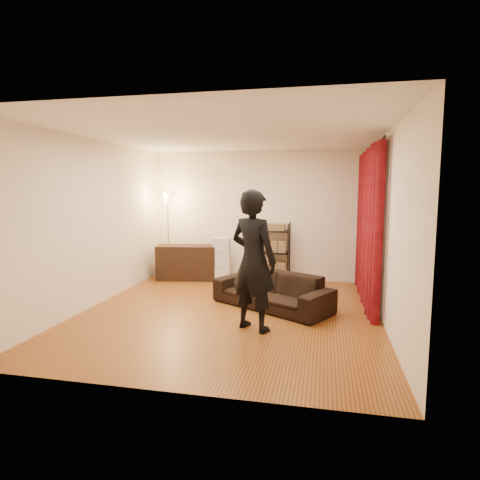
% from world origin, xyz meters
% --- Properties ---
extents(floor, '(5.00, 5.00, 0.00)m').
position_xyz_m(floor, '(0.00, 0.00, 0.00)').
color(floor, '#945326').
rests_on(floor, ground).
extents(ceiling, '(5.00, 5.00, 0.00)m').
position_xyz_m(ceiling, '(0.00, 0.00, 2.70)').
color(ceiling, white).
rests_on(ceiling, ground).
extents(wall_back, '(5.00, 0.00, 5.00)m').
position_xyz_m(wall_back, '(0.00, 2.50, 1.35)').
color(wall_back, '#F5E5CB').
rests_on(wall_back, ground).
extents(wall_front, '(5.00, 0.00, 5.00)m').
position_xyz_m(wall_front, '(0.00, -2.50, 1.35)').
color(wall_front, '#F5E5CB').
rests_on(wall_front, ground).
extents(wall_left, '(0.00, 5.00, 5.00)m').
position_xyz_m(wall_left, '(-2.25, 0.00, 1.35)').
color(wall_left, '#F5E5CB').
rests_on(wall_left, ground).
extents(wall_right, '(0.00, 5.00, 5.00)m').
position_xyz_m(wall_right, '(2.25, 0.00, 1.35)').
color(wall_right, '#F5E5CB').
rests_on(wall_right, ground).
extents(curtain_rod, '(0.04, 2.65, 0.04)m').
position_xyz_m(curtain_rod, '(2.15, 1.12, 2.58)').
color(curtain_rod, black).
rests_on(curtain_rod, wall_right).
extents(curtain, '(0.22, 2.65, 2.55)m').
position_xyz_m(curtain, '(2.13, 1.12, 1.28)').
color(curtain, maroon).
rests_on(curtain, ground).
extents(sofa, '(2.07, 1.64, 0.57)m').
position_xyz_m(sofa, '(0.60, 0.41, 0.28)').
color(sofa, black).
rests_on(sofa, ground).
extents(person, '(0.82, 0.71, 1.89)m').
position_xyz_m(person, '(0.48, -0.65, 0.95)').
color(person, black).
rests_on(person, ground).
extents(media_cabinet, '(1.30, 0.66, 0.72)m').
position_xyz_m(media_cabinet, '(-1.43, 2.10, 0.36)').
color(media_cabinet, black).
rests_on(media_cabinet, ground).
extents(storage_boxes, '(0.41, 0.35, 0.91)m').
position_xyz_m(storage_boxes, '(-0.68, 2.14, 0.46)').
color(storage_boxes, silver).
rests_on(storage_boxes, ground).
extents(wire_shelf, '(0.65, 0.54, 1.22)m').
position_xyz_m(wire_shelf, '(0.42, 2.28, 0.61)').
color(wire_shelf, black).
rests_on(wire_shelf, ground).
extents(floor_lamp, '(0.39, 0.39, 1.88)m').
position_xyz_m(floor_lamp, '(-1.81, 2.02, 0.94)').
color(floor_lamp, silver).
rests_on(floor_lamp, ground).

